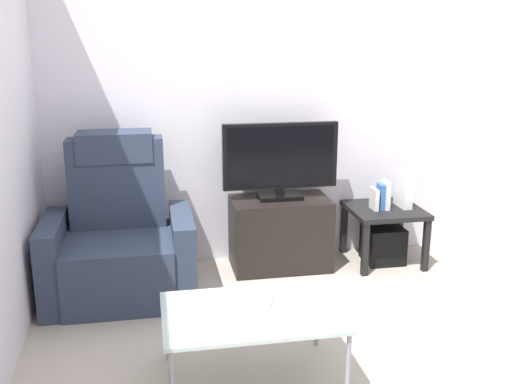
{
  "coord_description": "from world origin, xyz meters",
  "views": [
    {
      "loc": [
        -1.09,
        -3.24,
        1.75
      ],
      "look_at": [
        -0.4,
        0.5,
        0.7
      ],
      "focal_mm": 41.5,
      "sensor_mm": 36.0,
      "label": 1
    }
  ],
  "objects_px": {
    "side_table": "(385,216)",
    "cell_phone": "(266,302)",
    "recliner_armchair": "(119,241)",
    "book_middle": "(382,196)",
    "tv_stand": "(280,233)",
    "game_console": "(404,189)",
    "subwoofer_box": "(383,244)",
    "book_rightmost": "(385,195)",
    "coffee_table": "(252,315)",
    "book_leftmost": "(374,199)",
    "television": "(280,159)"
  },
  "relations": [
    {
      "from": "book_rightmost",
      "to": "cell_phone",
      "type": "xyz_separation_m",
      "value": [
        -1.18,
        -1.31,
        -0.15
      ]
    },
    {
      "from": "book_leftmost",
      "to": "cell_phone",
      "type": "height_order",
      "value": "book_leftmost"
    },
    {
      "from": "book_middle",
      "to": "tv_stand",
      "type": "bearing_deg",
      "value": 175.81
    },
    {
      "from": "side_table",
      "to": "recliner_armchair",
      "type": "bearing_deg",
      "value": -174.06
    },
    {
      "from": "recliner_armchair",
      "to": "book_middle",
      "type": "relative_size",
      "value": 5.57
    },
    {
      "from": "television",
      "to": "book_rightmost",
      "type": "height_order",
      "value": "television"
    },
    {
      "from": "tv_stand",
      "to": "cell_phone",
      "type": "xyz_separation_m",
      "value": [
        -0.38,
        -1.36,
        0.12
      ]
    },
    {
      "from": "television",
      "to": "book_middle",
      "type": "relative_size",
      "value": 4.39
    },
    {
      "from": "television",
      "to": "coffee_table",
      "type": "distance_m",
      "value": 1.6
    },
    {
      "from": "tv_stand",
      "to": "recliner_armchair",
      "type": "height_order",
      "value": "recliner_armchair"
    },
    {
      "from": "game_console",
      "to": "tv_stand",
      "type": "bearing_deg",
      "value": 178.43
    },
    {
      "from": "tv_stand",
      "to": "book_leftmost",
      "type": "height_order",
      "value": "book_leftmost"
    },
    {
      "from": "recliner_armchair",
      "to": "game_console",
      "type": "xyz_separation_m",
      "value": [
        2.12,
        0.22,
        0.2
      ]
    },
    {
      "from": "television",
      "to": "book_rightmost",
      "type": "xyz_separation_m",
      "value": [
        0.8,
        -0.08,
        -0.29
      ]
    },
    {
      "from": "tv_stand",
      "to": "television",
      "type": "relative_size",
      "value": 0.86
    },
    {
      "from": "book_leftmost",
      "to": "cell_phone",
      "type": "xyz_separation_m",
      "value": [
        -1.1,
        -1.31,
        -0.12
      ]
    },
    {
      "from": "recliner_armchair",
      "to": "game_console",
      "type": "bearing_deg",
      "value": 16.31
    },
    {
      "from": "book_middle",
      "to": "recliner_armchair",
      "type": "bearing_deg",
      "value": -174.51
    },
    {
      "from": "coffee_table",
      "to": "tv_stand",
      "type": "bearing_deg",
      "value": 71.91
    },
    {
      "from": "tv_stand",
      "to": "subwoofer_box",
      "type": "distance_m",
      "value": 0.82
    },
    {
      "from": "side_table",
      "to": "coffee_table",
      "type": "bearing_deg",
      "value": -132.38
    },
    {
      "from": "book_leftmost",
      "to": "coffee_table",
      "type": "bearing_deg",
      "value": -130.48
    },
    {
      "from": "book_middle",
      "to": "cell_phone",
      "type": "relative_size",
      "value": 1.29
    },
    {
      "from": "recliner_armchair",
      "to": "book_middle",
      "type": "distance_m",
      "value": 1.95
    },
    {
      "from": "tv_stand",
      "to": "side_table",
      "type": "distance_m",
      "value": 0.82
    },
    {
      "from": "recliner_armchair",
      "to": "game_console",
      "type": "height_order",
      "value": "recliner_armchair"
    },
    {
      "from": "television",
      "to": "recliner_armchair",
      "type": "bearing_deg",
      "value": -167.39
    },
    {
      "from": "subwoofer_box",
      "to": "game_console",
      "type": "xyz_separation_m",
      "value": [
        0.15,
        0.01,
        0.44
      ]
    },
    {
      "from": "side_table",
      "to": "cell_phone",
      "type": "height_order",
      "value": "side_table"
    },
    {
      "from": "book_leftmost",
      "to": "book_rightmost",
      "type": "bearing_deg",
      "value": 0.0
    },
    {
      "from": "side_table",
      "to": "book_leftmost",
      "type": "xyz_separation_m",
      "value": [
        -0.1,
        -0.02,
        0.15
      ]
    },
    {
      "from": "recliner_armchair",
      "to": "coffee_table",
      "type": "height_order",
      "value": "recliner_armchair"
    },
    {
      "from": "tv_stand",
      "to": "book_leftmost",
      "type": "distance_m",
      "value": 0.75
    },
    {
      "from": "recliner_armchair",
      "to": "side_table",
      "type": "xyz_separation_m",
      "value": [
        1.98,
        0.21,
        -0.0
      ]
    },
    {
      "from": "recliner_armchair",
      "to": "book_middle",
      "type": "bearing_deg",
      "value": 15.99
    },
    {
      "from": "subwoofer_box",
      "to": "coffee_table",
      "type": "distance_m",
      "value": 1.91
    },
    {
      "from": "game_console",
      "to": "television",
      "type": "bearing_deg",
      "value": 177.29
    },
    {
      "from": "game_console",
      "to": "side_table",
      "type": "bearing_deg",
      "value": -176.05
    },
    {
      "from": "book_rightmost",
      "to": "game_console",
      "type": "relative_size",
      "value": 0.76
    },
    {
      "from": "subwoofer_box",
      "to": "book_leftmost",
      "type": "relative_size",
      "value": 1.75
    },
    {
      "from": "subwoofer_box",
      "to": "cell_phone",
      "type": "bearing_deg",
      "value": -132.0
    },
    {
      "from": "book_rightmost",
      "to": "game_console",
      "type": "xyz_separation_m",
      "value": [
        0.16,
        0.03,
        0.03
      ]
    },
    {
      "from": "book_rightmost",
      "to": "coffee_table",
      "type": "relative_size",
      "value": 0.24
    },
    {
      "from": "subwoofer_box",
      "to": "tv_stand",
      "type": "bearing_deg",
      "value": 177.44
    },
    {
      "from": "book_rightmost",
      "to": "subwoofer_box",
      "type": "bearing_deg",
      "value": 57.94
    },
    {
      "from": "book_middle",
      "to": "book_rightmost",
      "type": "height_order",
      "value": "book_rightmost"
    },
    {
      "from": "tv_stand",
      "to": "side_table",
      "type": "xyz_separation_m",
      "value": [
        0.81,
        -0.04,
        0.1
      ]
    },
    {
      "from": "subwoofer_box",
      "to": "game_console",
      "type": "bearing_deg",
      "value": 3.95
    },
    {
      "from": "side_table",
      "to": "cell_phone",
      "type": "xyz_separation_m",
      "value": [
        -1.2,
        -1.33,
        0.03
      ]
    },
    {
      "from": "subwoofer_box",
      "to": "book_middle",
      "type": "height_order",
      "value": "book_middle"
    }
  ]
}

